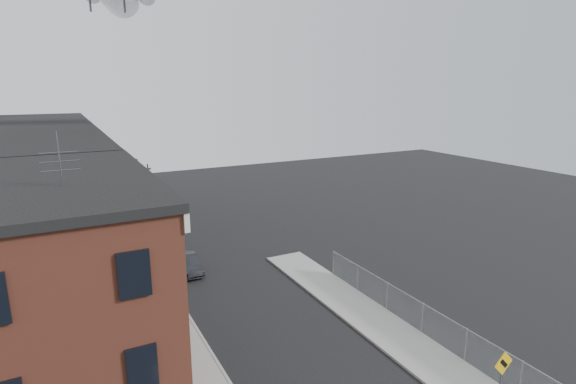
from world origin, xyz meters
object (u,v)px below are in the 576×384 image
(utility_pole, at_px, (141,224))
(car_mid, at_px, (188,264))
(warning_sign, at_px, (502,371))
(street_tree, at_px, (125,206))
(car_far, at_px, (153,214))
(car_near, at_px, (165,248))

(utility_pole, bearing_deg, car_mid, 23.77)
(warning_sign, bearing_deg, street_tree, 110.58)
(street_tree, distance_m, car_far, 7.75)
(warning_sign, height_order, car_far, warning_sign)
(street_tree, height_order, car_near, street_tree)
(street_tree, bearing_deg, utility_pole, -91.89)
(car_far, bearing_deg, car_mid, -92.62)
(car_mid, distance_m, car_far, 14.75)
(street_tree, bearing_deg, car_near, -59.13)
(warning_sign, xyz_separation_m, car_near, (-8.52, 25.01, -1.32))
(car_mid, bearing_deg, utility_pole, -156.51)
(utility_pole, bearing_deg, car_far, 76.82)
(warning_sign, relative_size, street_tree, 0.54)
(car_far, bearing_deg, car_near, -97.19)
(car_near, bearing_deg, street_tree, 120.08)
(warning_sign, relative_size, car_far, 0.68)
(warning_sign, bearing_deg, car_near, 108.81)
(warning_sign, xyz_separation_m, utility_pole, (-11.20, 19.03, 2.79))
(car_near, height_order, car_mid, car_mid)
(car_mid, bearing_deg, warning_sign, -69.39)
(warning_sign, relative_size, utility_pole, 0.31)
(utility_pole, distance_m, car_mid, 5.46)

